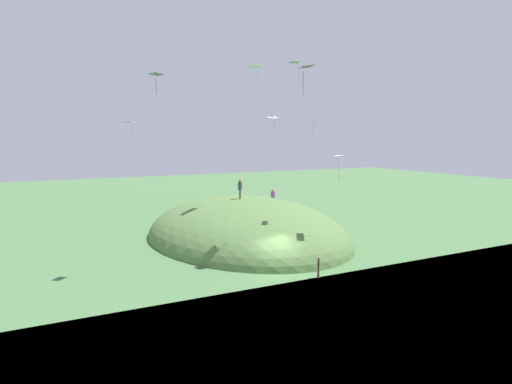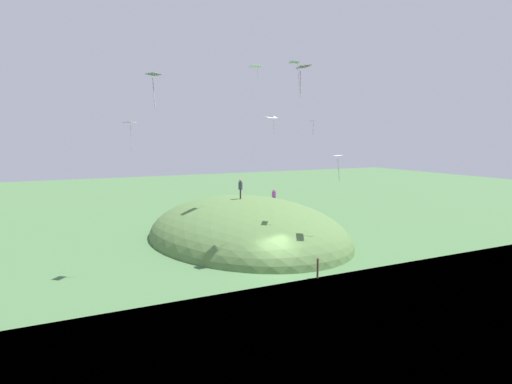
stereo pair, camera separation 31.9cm
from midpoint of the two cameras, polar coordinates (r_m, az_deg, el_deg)
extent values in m
plane|color=#476F40|center=(32.55, 3.07, -9.96)|extent=(160.00, 160.00, 0.00)
ellipsoid|color=#53763F|center=(42.76, -1.10, -5.80)|extent=(23.78, 17.30, 7.67)
cube|color=#6A5E4A|center=(56.81, -1.97, -2.57)|extent=(14.49, 4.61, 0.04)
cube|color=#3F2D2A|center=(41.32, -1.74, -0.27)|extent=(0.23, 0.21, 0.86)
cylinder|color=#3B4250|center=(41.23, -1.75, 0.79)|extent=(0.52, 0.52, 0.68)
sphere|color=#A0674D|center=(41.18, -1.75, 1.44)|extent=(0.26, 0.26, 0.26)
cube|color=black|center=(49.95, 2.46, -1.10)|extent=(0.29, 0.21, 0.81)
cylinder|color=purple|center=(49.86, 2.46, -0.28)|extent=(0.58, 0.58, 0.64)
sphere|color=#A47851|center=(49.80, 2.46, 0.22)|extent=(0.24, 0.24, 0.24)
cube|color=white|center=(40.73, 0.20, 15.53)|extent=(0.91, 1.22, 0.11)
cylinder|color=white|center=(40.65, 0.51, 14.07)|extent=(0.15, 0.24, 1.50)
cube|color=white|center=(21.03, -12.31, 14.30)|extent=(0.81, 0.69, 0.07)
cylinder|color=white|center=(20.87, -12.29, 12.07)|extent=(0.23, 0.06, 1.30)
cube|color=white|center=(32.93, 2.24, 9.37)|extent=(0.75, 0.99, 0.21)
cylinder|color=white|center=(32.84, 2.56, 8.13)|extent=(0.12, 0.09, 0.98)
cube|color=white|center=(33.86, 5.11, 15.99)|extent=(0.67, 0.82, 0.14)
cylinder|color=white|center=(33.64, 5.62, 14.39)|extent=(0.10, 0.22, 1.55)
cube|color=white|center=(31.50, -15.39, 8.45)|extent=(1.06, 1.03, 0.05)
cylinder|color=white|center=(31.54, -15.13, 6.39)|extent=(0.08, 0.04, 1.84)
cube|color=silver|center=(33.84, 10.58, 4.50)|extent=(0.99, 0.82, 0.07)
cylinder|color=silver|center=(34.12, 10.61, 2.79)|extent=(0.06, 0.24, 1.62)
cube|color=white|center=(21.50, 6.43, 15.41)|extent=(0.93, 0.77, 0.09)
cylinder|color=white|center=(21.34, 6.02, 13.38)|extent=(0.19, 0.15, 1.15)
cube|color=silver|center=(35.16, 7.34, 8.84)|extent=(0.79, 0.73, 0.06)
cylinder|color=silver|center=(34.86, 7.47, 7.89)|extent=(0.14, 0.06, 0.85)
cylinder|color=brown|center=(31.16, 8.05, -9.47)|extent=(0.14, 0.14, 1.38)
camera|label=1|loc=(0.16, -89.75, 0.03)|focal=31.80mm
camera|label=2|loc=(0.16, 90.25, -0.03)|focal=31.80mm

